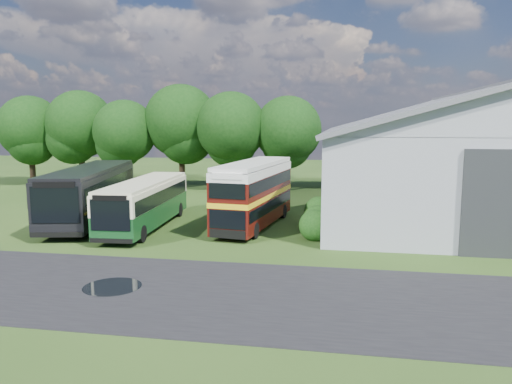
% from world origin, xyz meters
% --- Properties ---
extents(ground, '(120.00, 120.00, 0.00)m').
position_xyz_m(ground, '(0.00, 0.00, 0.00)').
color(ground, '#213C13').
rests_on(ground, ground).
extents(asphalt_road, '(60.00, 8.00, 0.02)m').
position_xyz_m(asphalt_road, '(3.00, -3.00, 0.00)').
color(asphalt_road, black).
rests_on(asphalt_road, ground).
extents(puddle, '(2.20, 2.20, 0.01)m').
position_xyz_m(puddle, '(-1.50, -3.00, 0.00)').
color(puddle, black).
rests_on(puddle, ground).
extents(storage_shed, '(18.80, 24.80, 8.15)m').
position_xyz_m(storage_shed, '(15.00, 15.98, 4.17)').
color(storage_shed, gray).
rests_on(storage_shed, ground).
extents(tree_far_left, '(6.12, 6.12, 8.64)m').
position_xyz_m(tree_far_left, '(-23.00, 24.00, 5.56)').
color(tree_far_left, black).
rests_on(tree_far_left, ground).
extents(tree_left_a, '(6.46, 6.46, 9.12)m').
position_xyz_m(tree_left_a, '(-18.00, 24.50, 5.87)').
color(tree_left_a, black).
rests_on(tree_left_a, ground).
extents(tree_left_b, '(5.78, 5.78, 8.16)m').
position_xyz_m(tree_left_b, '(-13.00, 23.50, 5.25)').
color(tree_left_b, black).
rests_on(tree_left_b, ground).
extents(tree_mid, '(6.80, 6.80, 9.60)m').
position_xyz_m(tree_mid, '(-8.00, 24.80, 6.18)').
color(tree_mid, black).
rests_on(tree_mid, ground).
extents(tree_right_a, '(6.26, 6.26, 8.83)m').
position_xyz_m(tree_right_a, '(-3.00, 23.80, 5.69)').
color(tree_right_a, black).
rests_on(tree_right_a, ground).
extents(tree_right_b, '(5.98, 5.98, 8.45)m').
position_xyz_m(tree_right_b, '(2.00, 24.60, 5.44)').
color(tree_right_b, black).
rests_on(tree_right_b, ground).
extents(shrub_front, '(1.70, 1.70, 1.70)m').
position_xyz_m(shrub_front, '(5.60, 6.00, 0.00)').
color(shrub_front, '#194714').
rests_on(shrub_front, ground).
extents(shrub_mid, '(1.60, 1.60, 1.60)m').
position_xyz_m(shrub_mid, '(5.60, 8.00, 0.00)').
color(shrub_mid, '#194714').
rests_on(shrub_mid, ground).
extents(shrub_back, '(1.80, 1.80, 1.80)m').
position_xyz_m(shrub_back, '(5.60, 10.00, 0.00)').
color(shrub_back, '#194714').
rests_on(shrub_back, ground).
extents(bus_green_single, '(2.90, 10.21, 2.78)m').
position_xyz_m(bus_green_single, '(-4.41, 7.32, 1.48)').
color(bus_green_single, black).
rests_on(bus_green_single, ground).
extents(bus_maroon_double, '(3.45, 9.20, 3.86)m').
position_xyz_m(bus_maroon_double, '(1.83, 8.79, 1.93)').
color(bus_maroon_double, black).
rests_on(bus_maroon_double, ground).
extents(bus_dark_single, '(5.26, 12.49, 3.36)m').
position_xyz_m(bus_dark_single, '(-8.56, 8.64, 1.79)').
color(bus_dark_single, black).
rests_on(bus_dark_single, ground).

